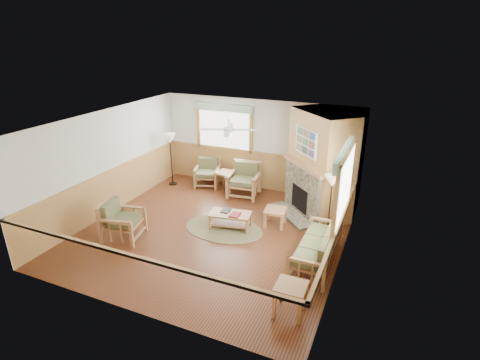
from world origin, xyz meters
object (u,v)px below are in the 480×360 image
at_px(footstool, 275,217).
at_px(coffee_table, 230,221).
at_px(floor_lamp_right, 330,206).
at_px(armchair_back_left, 207,173).
at_px(floor_lamp_left, 171,159).
at_px(end_table_sofa, 290,299).
at_px(sofa, 317,245).
at_px(end_table_chairs, 226,181).
at_px(armchair_back_right, 244,180).
at_px(armchair_left, 123,220).

bearing_deg(footstool, coffee_table, -149.96).
distance_m(footstool, floor_lamp_right, 1.40).
relative_size(armchair_back_left, floor_lamp_left, 0.51).
bearing_deg(end_table_sofa, sofa, 87.64).
relative_size(end_table_chairs, end_table_sofa, 1.01).
height_order(end_table_sofa, floor_lamp_left, floor_lamp_left).
xyz_separation_m(end_table_sofa, footstool, (-1.22, 2.86, -0.07)).
height_order(armchair_back_right, coffee_table, armchair_back_right).
relative_size(end_table_sofa, footstool, 1.14).
bearing_deg(sofa, armchair_back_right, -133.08).
distance_m(end_table_sofa, footstool, 3.11).
distance_m(footstool, floor_lamp_left, 4.06).
bearing_deg(armchair_back_left, floor_lamp_left, -178.41).
height_order(armchair_back_left, end_table_sofa, armchair_back_left).
relative_size(armchair_left, end_table_sofa, 1.58).
xyz_separation_m(sofa, armchair_back_left, (-4.06, 2.85, -0.01)).
relative_size(armchair_back_right, end_table_chairs, 1.64).
bearing_deg(armchair_left, floor_lamp_right, -78.94).
bearing_deg(end_table_sofa, floor_lamp_right, 88.64).
distance_m(armchair_back_left, armchair_back_right, 1.38).
xyz_separation_m(footstool, floor_lamp_right, (1.29, 0.03, 0.54)).
relative_size(sofa, end_table_sofa, 3.18).
distance_m(coffee_table, end_table_chairs, 2.36).
xyz_separation_m(coffee_table, end_table_chairs, (-1.12, 2.08, 0.09)).
bearing_deg(armchair_back_right, floor_lamp_left, 176.04).
bearing_deg(armchair_back_left, floor_lamp_right, -39.81).
bearing_deg(sofa, armchair_back_left, -124.62).
xyz_separation_m(end_table_sofa, floor_lamp_left, (-5.03, 4.14, 0.53)).
relative_size(armchair_back_left, end_table_sofa, 1.44).
height_order(end_table_sofa, footstool, end_table_sofa).
distance_m(armchair_back_right, armchair_left, 3.70).
distance_m(sofa, end_table_chairs, 4.33).
xyz_separation_m(armchair_back_left, floor_lamp_right, (4.06, -1.62, 0.35)).
bearing_deg(floor_lamp_right, coffee_table, -165.44).
height_order(floor_lamp_left, floor_lamp_right, floor_lamp_left).
height_order(sofa, armchair_back_left, sofa).
relative_size(sofa, floor_lamp_left, 1.12).
xyz_separation_m(floor_lamp_left, floor_lamp_right, (5.10, -1.25, -0.06)).
bearing_deg(armchair_back_left, end_table_sofa, -66.55).
bearing_deg(armchair_left, coffee_table, -69.62).
distance_m(armchair_back_right, end_table_sofa, 4.99).
relative_size(armchair_back_right, end_table_sofa, 1.66).
distance_m(sofa, armchair_left, 4.40).
bearing_deg(end_table_chairs, end_table_sofa, -53.00).
height_order(sofa, armchair_back_right, armchair_back_right).
xyz_separation_m(armchair_back_left, end_table_chairs, (0.69, -0.13, -0.12)).
xyz_separation_m(coffee_table, end_table_sofa, (2.19, -2.31, 0.09)).
height_order(armchair_back_right, floor_lamp_left, floor_lamp_left).
xyz_separation_m(sofa, armchair_left, (-4.34, -0.76, 0.04)).
bearing_deg(armchair_left, armchair_back_right, -39.63).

